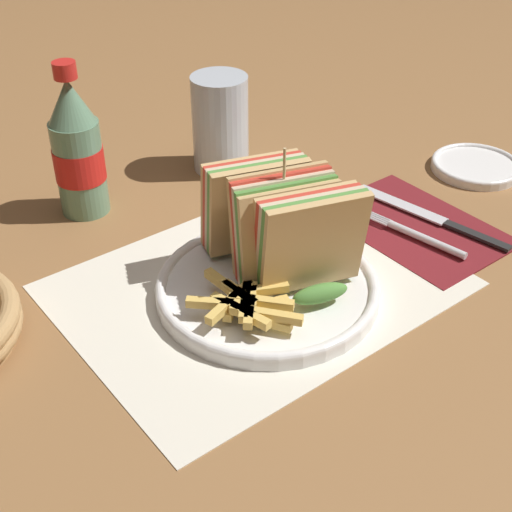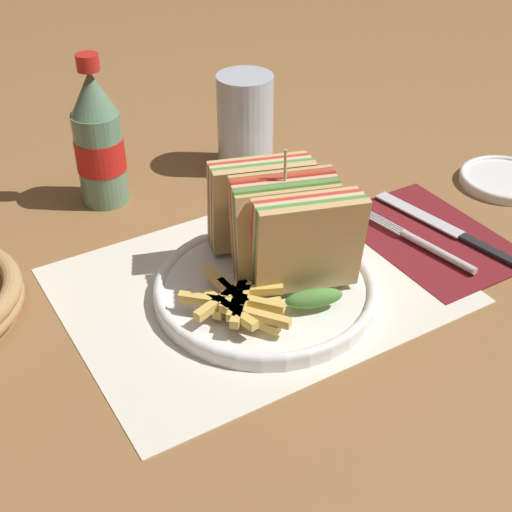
{
  "view_description": "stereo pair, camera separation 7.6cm",
  "coord_description": "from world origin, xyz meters",
  "views": [
    {
      "loc": [
        -0.4,
        -0.47,
        0.48
      ],
      "look_at": [
        -0.01,
        0.03,
        0.04
      ],
      "focal_mm": 50.0,
      "sensor_mm": 36.0,
      "label": 1
    },
    {
      "loc": [
        -0.33,
        -0.51,
        0.48
      ],
      "look_at": [
        -0.01,
        0.03,
        0.04
      ],
      "focal_mm": 50.0,
      "sensor_mm": 36.0,
      "label": 2
    }
  ],
  "objects": [
    {
      "name": "ground_plane",
      "position": [
        0.0,
        0.0,
        0.0
      ],
      "size": [
        4.0,
        4.0,
        0.0
      ],
      "primitive_type": "plane",
      "color": "olive"
    },
    {
      "name": "placemat",
      "position": [
        -0.01,
        0.03,
        0.0
      ],
      "size": [
        0.41,
        0.31,
        0.0
      ],
      "color": "silver",
      "rests_on": "ground_plane"
    },
    {
      "name": "plate_main",
      "position": [
        -0.01,
        0.01,
        0.01
      ],
      "size": [
        0.24,
        0.24,
        0.02
      ],
      "color": "white",
      "rests_on": "ground_plane"
    },
    {
      "name": "club_sandwich",
      "position": [
        0.01,
        0.02,
        0.07
      ],
      "size": [
        0.13,
        0.19,
        0.15
      ],
      "color": "tan",
      "rests_on": "plate_main"
    },
    {
      "name": "fries_pile",
      "position": [
        -0.06,
        -0.02,
        0.03
      ],
      "size": [
        0.1,
        0.12,
        0.02
      ],
      "color": "#E0B756",
      "rests_on": "plate_main"
    },
    {
      "name": "napkin",
      "position": [
        0.22,
        -0.0,
        0.0
      ],
      "size": [
        0.15,
        0.22,
        0.0
      ],
      "color": "maroon",
      "rests_on": "ground_plane"
    },
    {
      "name": "fork",
      "position": [
        0.19,
        -0.02,
        0.01
      ],
      "size": [
        0.04,
        0.17,
        0.01
      ],
      "rotation": [
        0.0,
        0.0,
        0.16
      ],
      "color": "silver",
      "rests_on": "napkin"
    },
    {
      "name": "knife",
      "position": [
        0.24,
        -0.0,
        0.01
      ],
      "size": [
        0.05,
        0.22,
        0.0
      ],
      "rotation": [
        0.0,
        0.0,
        0.16
      ],
      "color": "black",
      "rests_on": "napkin"
    },
    {
      "name": "coke_bottle_near",
      "position": [
        -0.09,
        0.29,
        0.08
      ],
      "size": [
        0.06,
        0.06,
        0.2
      ],
      "color": "slate",
      "rests_on": "ground_plane"
    },
    {
      "name": "glass_near",
      "position": [
        0.12,
        0.28,
        0.06
      ],
      "size": [
        0.08,
        0.08,
        0.13
      ],
      "color": "silver",
      "rests_on": "ground_plane"
    },
    {
      "name": "side_saucer",
      "position": [
        0.4,
        0.05,
        0.01
      ],
      "size": [
        0.12,
        0.12,
        0.01
      ],
      "color": "white",
      "rests_on": "ground_plane"
    }
  ]
}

